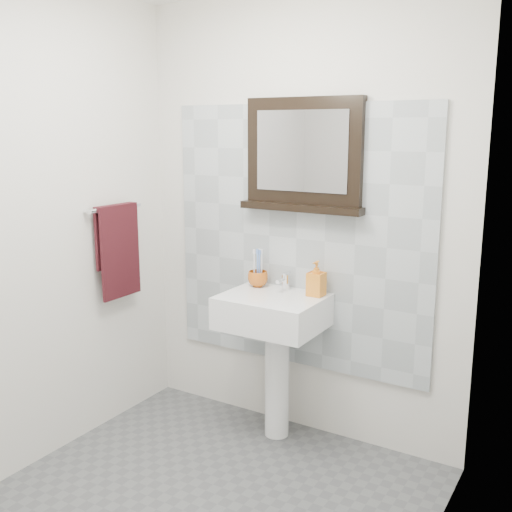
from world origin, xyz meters
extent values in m
cube|color=silver|center=(0.00, 1.10, 1.25)|extent=(2.00, 0.01, 2.50)
cube|color=silver|center=(-1.00, 0.00, 1.25)|extent=(0.01, 2.20, 2.50)
cube|color=silver|center=(1.00, 0.00, 1.25)|extent=(0.01, 2.20, 2.50)
cube|color=#A6AFB4|center=(0.00, 1.09, 1.15)|extent=(1.60, 0.02, 1.50)
cylinder|color=white|center=(-0.03, 0.92, 0.34)|extent=(0.14, 0.14, 0.68)
cube|color=white|center=(-0.03, 0.86, 0.77)|extent=(0.55, 0.44, 0.18)
cylinder|color=silver|center=(-0.03, 0.84, 0.85)|extent=(0.32, 0.32, 0.02)
cylinder|color=#4C4C4F|center=(-0.03, 0.84, 0.86)|extent=(0.04, 0.04, 0.00)
cylinder|color=silver|center=(-0.03, 1.01, 0.91)|extent=(0.04, 0.04, 0.09)
cylinder|color=silver|center=(-0.03, 0.96, 0.93)|extent=(0.02, 0.10, 0.02)
cube|color=silver|center=(-0.03, 1.02, 0.96)|extent=(0.02, 0.07, 0.01)
imported|color=#BE5A16|center=(-0.20, 0.99, 0.91)|extent=(0.15, 0.15, 0.09)
cylinder|color=white|center=(-0.22, 0.98, 0.97)|extent=(0.01, 0.01, 0.19)
cube|color=white|center=(-0.22, 0.98, 1.07)|extent=(0.01, 0.01, 0.03)
cylinder|color=#5A82CF|center=(-0.19, 0.98, 0.97)|extent=(0.01, 0.01, 0.19)
cube|color=#5A82CF|center=(-0.19, 0.98, 1.07)|extent=(0.01, 0.01, 0.03)
cylinder|color=white|center=(-0.20, 1.01, 0.97)|extent=(0.01, 0.01, 0.19)
cube|color=white|center=(-0.20, 1.01, 1.07)|extent=(0.01, 0.01, 0.03)
cylinder|color=#5A82CF|center=(-0.21, 1.00, 0.97)|extent=(0.01, 0.01, 0.19)
cube|color=#5A82CF|center=(-0.21, 1.00, 1.07)|extent=(0.01, 0.01, 0.03)
cylinder|color=white|center=(-0.18, 1.00, 0.97)|extent=(0.01, 0.01, 0.19)
cube|color=white|center=(-0.18, 1.00, 1.07)|extent=(0.01, 0.01, 0.03)
cylinder|color=#5A82CF|center=(-0.19, 0.97, 0.97)|extent=(0.01, 0.01, 0.19)
cube|color=#5A82CF|center=(-0.19, 0.97, 1.07)|extent=(0.01, 0.01, 0.03)
imported|color=#DF5A1A|center=(0.17, 0.99, 0.96)|extent=(0.09, 0.09, 0.19)
cube|color=black|center=(0.05, 1.07, 1.64)|extent=(0.69, 0.06, 0.58)
cube|color=#99999E|center=(0.05, 1.03, 1.64)|extent=(0.55, 0.01, 0.44)
cube|color=black|center=(0.05, 1.04, 1.34)|extent=(0.73, 0.11, 0.04)
cylinder|color=silver|center=(-0.94, 0.62, 1.31)|extent=(0.03, 0.40, 0.03)
cylinder|color=silver|center=(-0.97, 0.43, 1.31)|extent=(0.05, 0.02, 0.02)
cylinder|color=silver|center=(-0.97, 0.81, 1.31)|extent=(0.05, 0.02, 0.02)
cube|color=black|center=(-0.93, 0.62, 1.04)|extent=(0.02, 0.30, 0.52)
cube|color=black|center=(-0.96, 0.62, 1.13)|extent=(0.02, 0.30, 0.34)
cube|color=black|center=(-0.94, 0.62, 1.32)|extent=(0.06, 0.30, 0.03)
camera|label=1|loc=(1.54, -1.91, 1.76)|focal=42.00mm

